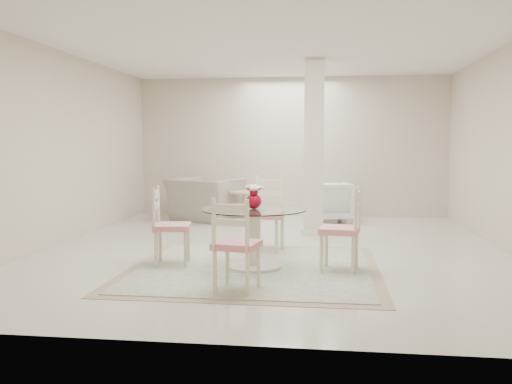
# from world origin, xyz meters

# --- Properties ---
(ground) EXTENTS (7.00, 7.00, 0.00)m
(ground) POSITION_xyz_m (0.00, 0.00, 0.00)
(ground) COLOR silver
(ground) RESTS_ON ground
(room_shell) EXTENTS (6.02, 7.02, 2.71)m
(room_shell) POSITION_xyz_m (0.00, 0.00, 1.86)
(room_shell) COLOR beige
(room_shell) RESTS_ON ground
(column) EXTENTS (0.30, 0.30, 2.70)m
(column) POSITION_xyz_m (0.50, 1.30, 1.35)
(column) COLOR beige
(column) RESTS_ON ground
(area_rug) EXTENTS (2.79, 2.79, 0.02)m
(area_rug) POSITION_xyz_m (-0.11, -1.16, 0.01)
(area_rug) COLOR tan
(area_rug) RESTS_ON ground
(dining_table) EXTENTS (1.18, 1.18, 0.68)m
(dining_table) POSITION_xyz_m (-0.11, -1.16, 0.35)
(dining_table) COLOR beige
(dining_table) RESTS_ON ground
(red_vase) EXTENTS (0.20, 0.19, 0.27)m
(red_vase) POSITION_xyz_m (-0.11, -1.16, 0.81)
(red_vase) COLOR #A80520
(red_vase) RESTS_ON dining_table
(dining_chair_east) EXTENTS (0.47, 0.47, 1.03)m
(dining_chair_east) POSITION_xyz_m (0.90, -1.21, 0.54)
(dining_chair_east) COLOR #F1EAC6
(dining_chair_east) RESTS_ON ground
(dining_chair_north) EXTENTS (0.49, 0.49, 1.09)m
(dining_chair_north) POSITION_xyz_m (-0.07, -0.14, 0.57)
(dining_chair_north) COLOR #F0EAC5
(dining_chair_north) RESTS_ON ground
(dining_chair_west) EXTENTS (0.46, 0.46, 1.01)m
(dining_chair_west) POSITION_xyz_m (-1.13, -1.14, 0.53)
(dining_chair_west) COLOR beige
(dining_chair_west) RESTS_ON ground
(dining_chair_south) EXTENTS (0.46, 0.46, 0.99)m
(dining_chair_south) POSITION_xyz_m (-0.16, -2.17, 0.52)
(dining_chair_south) COLOR #F1EAC6
(dining_chair_south) RESTS_ON ground
(recliner_taupe) EXTENTS (1.49, 1.41, 0.77)m
(recliner_taupe) POSITION_xyz_m (-1.52, 2.64, 0.39)
(recliner_taupe) COLOR gray
(recliner_taupe) RESTS_ON ground
(armchair_white) EXTENTS (0.93, 0.94, 0.73)m
(armchair_white) POSITION_xyz_m (0.72, 2.73, 0.36)
(armchair_white) COLOR white
(armchair_white) RESTS_ON ground
(side_table) EXTENTS (0.54, 0.54, 0.56)m
(side_table) POSITION_xyz_m (-0.76, 2.40, 0.26)
(side_table) COLOR tan
(side_table) RESTS_ON ground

